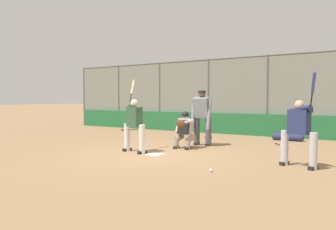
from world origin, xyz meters
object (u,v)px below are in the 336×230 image
umpire_home (202,116)px  spare_bat_third_base_side (283,146)px  batter_on_deck (299,131)px  fielding_glove_on_dirt (208,137)px  spare_bat_by_padding (127,130)px  catcher_behind_plate (184,129)px  equipment_bag_dugout_side (288,137)px  baseball_loose (211,170)px  batter_at_plate (134,124)px

umpire_home → spare_bat_third_base_side: (-2.34, -1.16, -0.95)m
umpire_home → batter_on_deck: 3.92m
fielding_glove_on_dirt → umpire_home: bearing=109.4°
spare_bat_by_padding → fielding_glove_on_dirt: size_ratio=2.30×
catcher_behind_plate → equipment_bag_dugout_side: 4.36m
umpire_home → catcher_behind_plate: bearing=77.6°
spare_bat_third_base_side → equipment_bag_dugout_side: 1.68m
umpire_home → batter_on_deck: batter_on_deck is taller
spare_bat_third_base_side → fielding_glove_on_dirt: fielding_glove_on_dirt is taller
batter_on_deck → baseball_loose: size_ratio=28.35×
spare_bat_by_padding → spare_bat_third_base_side: (-7.79, 1.59, 0.00)m
catcher_behind_plate → spare_bat_third_base_side: bearing=-145.1°
batter_on_deck → spare_bat_third_base_side: 3.38m
catcher_behind_plate → spare_bat_third_base_side: catcher_behind_plate is taller
spare_bat_third_base_side → fielding_glove_on_dirt: 3.11m
spare_bat_by_padding → umpire_home: bearing=106.9°
catcher_behind_plate → fielding_glove_on_dirt: size_ratio=4.14×
fielding_glove_on_dirt → equipment_bag_dugout_side: equipment_bag_dugout_side is taller
umpire_home → spare_bat_third_base_side: bearing=-153.9°
equipment_bag_dugout_side → baseball_loose: bearing=88.3°
umpire_home → equipment_bag_dugout_side: bearing=-127.1°
umpire_home → spare_bat_by_padding: 6.18m
batter_on_deck → baseball_loose: bearing=-118.0°
catcher_behind_plate → batter_on_deck: batter_on_deck is taller
umpire_home → spare_bat_third_base_side: umpire_home is taller
batter_at_plate → batter_on_deck: size_ratio=1.01×
batter_at_plate → spare_bat_by_padding: (4.42, -5.03, -0.80)m
batter_at_plate → umpire_home: batter_at_plate is taller
umpire_home → batter_on_deck: bearing=149.7°
batter_at_plate → spare_bat_third_base_side: 4.89m
umpire_home → batter_on_deck: (-3.39, 1.95, -0.16)m
batter_at_plate → catcher_behind_plate: 1.67m
batter_at_plate → equipment_bag_dugout_side: 6.03m
batter_on_deck → baseball_loose: 2.23m
spare_bat_by_padding → equipment_bag_dugout_side: (-7.56, -0.07, 0.10)m
spare_bat_by_padding → fielding_glove_on_dirt: fielding_glove_on_dirt is taller
spare_bat_third_base_side → umpire_home: bearing=-105.0°
catcher_behind_plate → baseball_loose: 3.38m
spare_bat_by_padding → equipment_bag_dugout_side: bearing=134.3°
batter_on_deck → spare_bat_by_padding: (8.84, -4.71, -0.79)m
spare_bat_by_padding → equipment_bag_dugout_side: size_ratio=0.55×
spare_bat_third_base_side → equipment_bag_dugout_side: equipment_bag_dugout_side is taller
spare_bat_by_padding → equipment_bag_dugout_side: 7.56m
catcher_behind_plate → umpire_home: bearing=-105.8°
spare_bat_by_padding → baseball_loose: baseball_loose is taller
catcher_behind_plate → equipment_bag_dugout_side: catcher_behind_plate is taller
umpire_home → spare_bat_third_base_side: size_ratio=2.68×
batter_at_plate → catcher_behind_plate: (-0.85, -1.42, -0.24)m
fielding_glove_on_dirt → equipment_bag_dugout_side: size_ratio=0.24×
batter_on_deck → baseball_loose: (1.46, 1.48, -0.79)m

